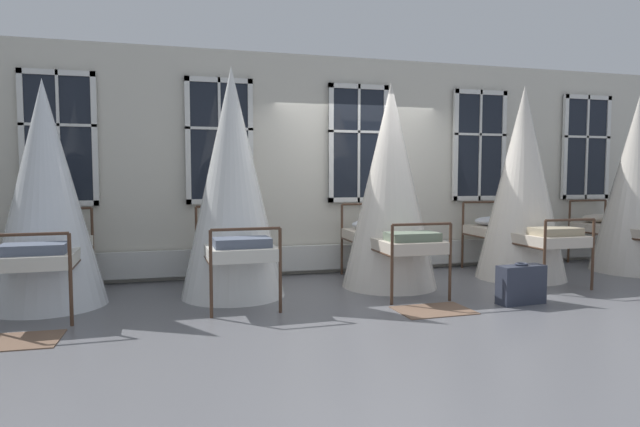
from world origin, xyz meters
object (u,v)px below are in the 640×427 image
cot_fourth (522,186)px  suitcase_dark (521,284)px  cot_third (390,188)px  cot_fifth (636,187)px  cot_first (46,197)px  cot_second (232,186)px

cot_fourth → suitcase_dark: (-0.97, -1.35, -1.09)m
cot_third → cot_fourth: 2.02m
cot_fifth → cot_fourth: bearing=89.6°
cot_third → cot_fourth: (2.02, 0.04, 0.03)m
cot_third → cot_fourth: bearing=-88.1°
cot_fourth → cot_fifth: (1.99, -0.01, -0.03)m
cot_first → cot_second: 2.05m
cot_first → cot_second: size_ratio=0.92×
cot_fifth → cot_second: bearing=90.3°
cot_first → cot_fifth: bearing=-91.3°
cot_first → cot_fourth: 6.11m
cot_first → cot_second: cot_second is taller
cot_first → cot_third: cot_third is taller
cot_fourth → cot_first: bearing=89.9°
cot_fifth → suitcase_dark: size_ratio=4.61×
cot_first → suitcase_dark: size_ratio=4.37×
cot_first → cot_third: bearing=-91.8°
cot_first → cot_fourth: size_ratio=0.93×
cot_second → cot_third: bearing=-91.0°
cot_first → suitcase_dark: cot_first is taller
cot_first → cot_fifth: size_ratio=0.95×
cot_first → cot_third: 4.09m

